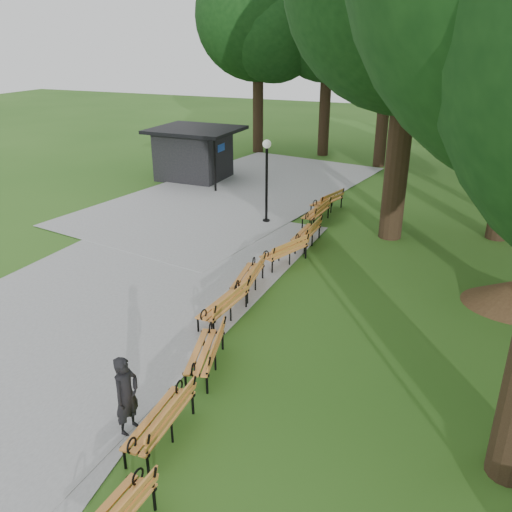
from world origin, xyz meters
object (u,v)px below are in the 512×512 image
at_px(bench_3, 205,352).
at_px(lamp_post, 267,164).
at_px(bench_7, 306,233).
at_px(bench_9, 327,201).
at_px(kiosk, 193,153).
at_px(person, 127,396).
at_px(bench_4, 223,305).
at_px(bench_2, 160,419).
at_px(bench_5, 248,276).
at_px(bench_8, 316,213).
at_px(bench_6, 284,251).

bearing_deg(bench_3, lamp_post, 178.91).
xyz_separation_m(bench_7, bench_9, (-0.34, 3.89, 0.00)).
distance_m(kiosk, lamp_post, 7.67).
relative_size(person, lamp_post, 0.49).
relative_size(bench_3, bench_4, 1.00).
height_order(bench_2, bench_5, same).
relative_size(bench_4, bench_7, 1.00).
height_order(bench_4, bench_8, same).
xyz_separation_m(lamp_post, bench_5, (1.67, -5.70, -1.85)).
xyz_separation_m(person, bench_6, (0.05, 8.27, -0.34)).
bearing_deg(bench_2, lamp_post, -169.83).
xyz_separation_m(lamp_post, bench_4, (1.76, -7.49, -1.85)).
distance_m(lamp_post, bench_5, 6.22).
xyz_separation_m(bench_4, bench_7, (0.38, 5.78, 0.00)).
xyz_separation_m(bench_2, bench_9, (-0.80, 13.96, 0.00)).
xyz_separation_m(bench_3, bench_4, (-0.57, 2.07, 0.00)).
height_order(bench_3, bench_9, same).
bearing_deg(bench_8, kiosk, -115.62).
bearing_deg(lamp_post, kiosk, 139.82).
bearing_deg(kiosk, bench_6, -46.17).
distance_m(person, bench_9, 14.00).
xyz_separation_m(bench_4, bench_6, (0.24, 3.95, 0.00)).
bearing_deg(person, kiosk, 29.06).
bearing_deg(lamp_post, person, -80.65).
distance_m(bench_2, bench_3, 2.24).
bearing_deg(bench_9, kiosk, -93.69).
height_order(bench_4, bench_6, same).
height_order(lamp_post, bench_8, lamp_post).
relative_size(person, bench_6, 0.82).
bearing_deg(bench_8, lamp_post, -68.26).
xyz_separation_m(bench_3, bench_9, (-0.53, 11.75, 0.00)).
relative_size(bench_2, bench_9, 1.00).
distance_m(bench_8, bench_9, 1.60).
height_order(bench_5, bench_7, same).
distance_m(person, bench_4, 4.34).
height_order(kiosk, bench_2, kiosk).
bearing_deg(bench_6, kiosk, -116.61).
xyz_separation_m(bench_6, bench_8, (-0.19, 4.12, 0.00)).
bearing_deg(kiosk, bench_8, -28.52).
height_order(bench_5, bench_6, same).
relative_size(bench_3, bench_8, 1.00).
bearing_deg(bench_6, bench_7, -163.81).
bearing_deg(bench_9, bench_6, 18.05).
relative_size(lamp_post, bench_2, 1.67).
height_order(lamp_post, bench_3, lamp_post).
distance_m(bench_3, bench_6, 6.03).
height_order(bench_5, bench_9, same).
distance_m(kiosk, bench_3, 16.63).
distance_m(bench_3, bench_7, 7.86).
xyz_separation_m(lamp_post, bench_9, (1.79, 2.18, -1.85)).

